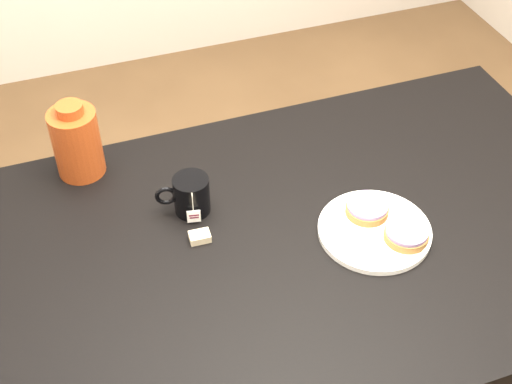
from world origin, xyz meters
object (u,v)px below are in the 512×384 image
table (314,257)px  bagel_back (367,208)px  plate (374,230)px  mug (191,195)px  bagel_front (407,234)px  bagel_package (77,142)px  teabag_pouch (200,237)px

table → bagel_back: 0.16m
plate → mug: size_ratio=1.92×
mug → bagel_back: bearing=-11.6°
bagel_back → bagel_front: same height
bagel_front → mug: bearing=148.2°
bagel_front → bagel_package: (-0.61, 0.47, 0.06)m
table → bagel_back: bagel_back is taller
bagel_front → bagel_back: bearing=114.4°
mug → teabag_pouch: (-0.01, -0.10, -0.04)m
table → teabag_pouch: size_ratio=31.11×
mug → teabag_pouch: bearing=-83.9°
bagel_package → table: bearing=-40.0°
table → mug: mug is taller
mug → bagel_package: bagel_package is taller
bagel_back → teabag_pouch: (-0.37, 0.06, -0.02)m
teabag_pouch → mug: bearing=84.7°
table → bagel_package: 0.61m
table → teabag_pouch: 0.27m
teabag_pouch → table: bearing=-14.0°
table → bagel_front: (0.17, -0.09, 0.11)m
bagel_back → bagel_package: (-0.57, 0.37, 0.06)m
bagel_front → mug: 0.48m
bagel_package → mug: bearing=-46.0°
bagel_front → teabag_pouch: 0.44m
mug → teabag_pouch: mug is taller
table → plate: size_ratio=5.69×
plate → teabag_pouch: bearing=163.6°
bagel_package → bagel_front: bearing=-37.3°
mug → bagel_package: bearing=145.4°
bagel_front → teabag_pouch: bearing=159.4°
teabag_pouch → bagel_front: bearing=-20.6°
bagel_front → teabag_pouch: (-0.41, 0.16, -0.02)m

